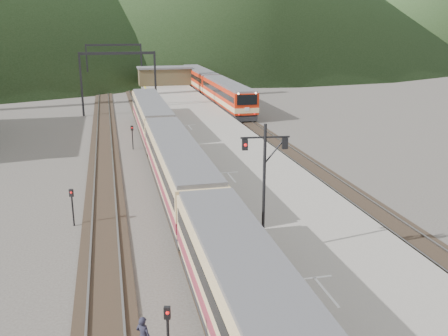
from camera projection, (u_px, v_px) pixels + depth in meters
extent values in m
cube|color=black|center=(154.00, 138.00, 51.46)|extent=(2.60, 200.00, 0.12)
cube|color=slate|center=(147.00, 137.00, 51.27)|extent=(0.10, 200.00, 0.14)
cube|color=slate|center=(161.00, 137.00, 51.59)|extent=(0.10, 200.00, 0.14)
cube|color=black|center=(104.00, 140.00, 50.37)|extent=(2.60, 200.00, 0.12)
cube|color=slate|center=(97.00, 140.00, 50.18)|extent=(0.10, 200.00, 0.14)
cube|color=slate|center=(111.00, 139.00, 50.50)|extent=(0.10, 200.00, 0.14)
cube|color=black|center=(260.00, 133.00, 53.96)|extent=(2.60, 200.00, 0.12)
cube|color=slate|center=(254.00, 132.00, 53.78)|extent=(0.10, 200.00, 0.14)
cube|color=slate|center=(267.00, 131.00, 54.09)|extent=(0.10, 200.00, 0.14)
cube|color=gray|center=(211.00, 135.00, 50.68)|extent=(8.00, 100.00, 1.00)
cube|color=black|center=(81.00, 85.00, 62.74)|extent=(0.25, 0.25, 8.00)
cube|color=black|center=(155.00, 83.00, 64.77)|extent=(0.25, 0.25, 8.00)
cube|color=black|center=(117.00, 53.00, 62.69)|extent=(9.30, 0.22, 0.35)
cube|color=black|center=(87.00, 68.00, 86.11)|extent=(0.25, 0.25, 8.00)
cube|color=black|center=(142.00, 67.00, 88.14)|extent=(0.25, 0.25, 8.00)
cube|color=black|center=(113.00, 45.00, 86.06)|extent=(9.30, 0.22, 0.35)
cube|color=#4D432B|center=(165.00, 76.00, 87.54)|extent=(9.00, 4.00, 2.80)
cube|color=slate|center=(164.00, 68.00, 87.11)|extent=(9.40, 4.40, 0.30)
cube|color=#E5C488|center=(264.00, 336.00, 15.79)|extent=(2.84, 19.12, 3.47)
cube|color=#E5C488|center=(177.00, 168.00, 34.13)|extent=(2.84, 19.12, 3.47)
cube|color=#E5C488|center=(152.00, 117.00, 52.47)|extent=(2.84, 19.12, 3.47)
cube|color=red|center=(227.00, 95.00, 67.84)|extent=(2.97, 19.99, 3.63)
cube|color=red|center=(200.00, 79.00, 86.99)|extent=(2.97, 19.99, 3.63)
cube|color=red|center=(182.00, 69.00, 106.14)|extent=(2.97, 19.99, 3.63)
cylinder|color=black|center=(264.00, 192.00, 22.58)|extent=(0.14, 0.14, 6.27)
cube|color=black|center=(265.00, 137.00, 21.87)|extent=(2.20, 0.30, 0.07)
cube|color=black|center=(245.00, 145.00, 21.84)|extent=(0.27, 0.20, 0.50)
cube|color=black|center=(285.00, 143.00, 22.06)|extent=(0.27, 0.20, 0.50)
cube|color=black|center=(167.00, 313.00, 16.91)|extent=(0.26, 0.21, 0.45)
cylinder|color=black|center=(133.00, 139.00, 46.79)|extent=(0.10, 0.10, 2.00)
cube|color=black|center=(132.00, 128.00, 46.50)|extent=(0.25, 0.21, 0.45)
cylinder|color=black|center=(73.00, 210.00, 29.11)|extent=(0.10, 0.10, 2.00)
cube|color=black|center=(71.00, 193.00, 28.81)|extent=(0.26, 0.23, 0.45)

